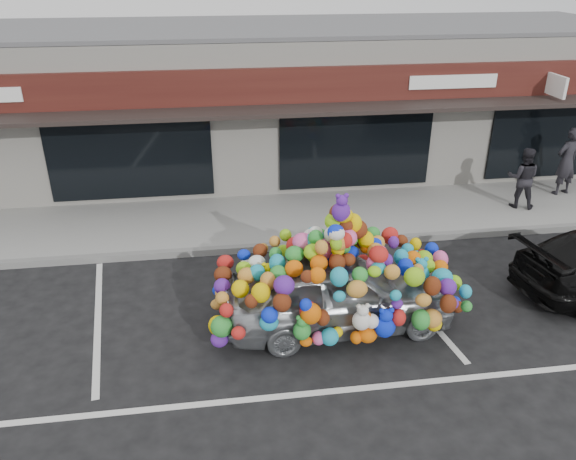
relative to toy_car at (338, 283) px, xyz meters
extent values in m
plane|color=black|center=(-1.19, 0.55, -0.87)|extent=(90.00, 90.00, 0.00)
cube|color=white|center=(-1.19, 9.05, 1.23)|extent=(24.00, 6.00, 4.20)
cube|color=#59595B|center=(-1.19, 9.05, 3.38)|extent=(24.00, 6.00, 0.12)
cube|color=#3B1310|center=(-1.19, 5.97, 2.28)|extent=(24.00, 0.18, 0.90)
cube|color=black|center=(-1.19, 5.45, 1.78)|extent=(24.00, 1.20, 0.10)
cube|color=white|center=(7.01, 5.50, 2.18)|extent=(0.08, 0.95, 0.55)
cube|color=white|center=(4.31, 5.85, 2.28)|extent=(2.40, 0.04, 0.35)
cube|color=black|center=(-4.19, 6.02, 0.58)|extent=(4.20, 0.12, 2.30)
cube|color=black|center=(1.81, 6.02, 0.58)|extent=(4.20, 0.12, 2.30)
cube|color=black|center=(7.81, 6.02, 0.58)|extent=(4.20, 0.12, 2.30)
cube|color=gray|center=(-1.19, 4.55, -0.80)|extent=(26.00, 3.00, 0.15)
cube|color=slate|center=(-1.19, 3.05, -0.80)|extent=(26.00, 0.18, 0.16)
cube|color=silver|center=(-4.39, 0.75, -0.87)|extent=(0.73, 4.37, 0.01)
cube|color=silver|center=(1.61, 0.75, -0.87)|extent=(0.73, 4.37, 0.01)
cube|color=silver|center=(0.81, -1.75, -0.87)|extent=(14.00, 0.12, 0.01)
imported|color=silver|center=(0.00, 0.00, -0.17)|extent=(1.83, 4.19, 1.40)
ellipsoid|color=red|center=(0.00, 0.00, 1.06)|extent=(1.31, 1.78, 1.05)
sphere|color=yellow|center=(1.44, -0.15, 0.15)|extent=(0.34, 0.34, 0.34)
sphere|color=#150BFD|center=(0.60, -0.91, -0.32)|extent=(0.36, 0.36, 0.36)
sphere|color=green|center=(-0.80, 0.90, -0.27)|extent=(0.30, 0.30, 0.30)
sphere|color=pink|center=(0.00, 0.00, 1.54)|extent=(0.32, 0.32, 0.32)
sphere|color=#E44610|center=(-1.24, 0.10, 0.16)|extent=(0.30, 0.30, 0.30)
imported|color=black|center=(7.47, 5.00, 0.22)|extent=(0.78, 0.61, 1.89)
imported|color=black|center=(5.85, 4.31, 0.08)|extent=(0.96, 0.88, 1.61)
camera|label=1|loc=(-2.09, -8.34, 5.22)|focal=35.00mm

